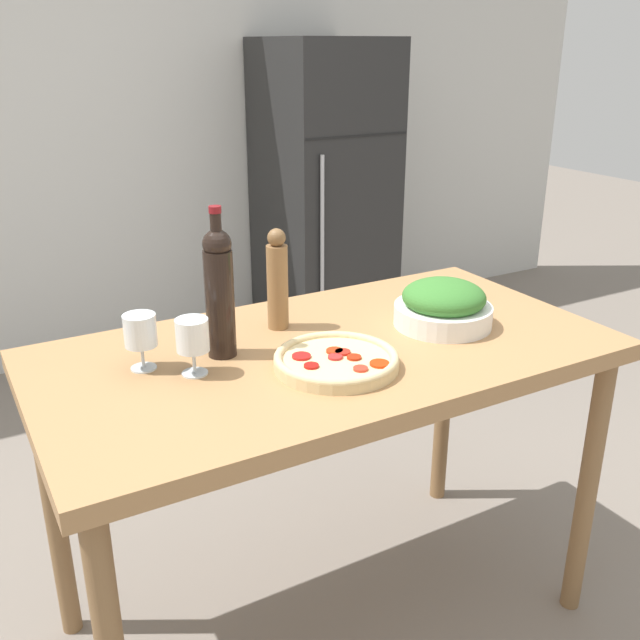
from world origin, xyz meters
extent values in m
plane|color=slate|center=(0.00, 0.00, 0.00)|extent=(14.00, 14.00, 0.00)
cube|color=silver|center=(0.00, 2.33, 1.30)|extent=(6.40, 0.06, 2.60)
cube|color=black|center=(1.10, 1.94, 0.82)|extent=(0.60, 0.68, 1.65)
cube|color=black|center=(1.10, 1.60, 1.19)|extent=(0.59, 0.01, 0.01)
cylinder|color=#B2B2B7|center=(0.89, 1.58, 0.74)|extent=(0.02, 0.02, 0.74)
cube|color=#A87A4C|center=(0.00, 0.00, 0.86)|extent=(1.48, 0.77, 0.05)
cylinder|color=olive|center=(0.68, -0.33, 0.42)|extent=(0.06, 0.06, 0.84)
cylinder|color=olive|center=(-0.68, 0.33, 0.42)|extent=(0.06, 0.06, 0.84)
cylinder|color=olive|center=(0.68, 0.33, 0.42)|extent=(0.06, 0.06, 0.84)
cylinder|color=black|center=(-0.25, 0.08, 1.02)|extent=(0.07, 0.07, 0.27)
sphere|color=black|center=(-0.25, 0.08, 1.17)|extent=(0.07, 0.07, 0.07)
cylinder|color=black|center=(-0.25, 0.08, 1.21)|extent=(0.03, 0.03, 0.07)
cylinder|color=maroon|center=(-0.25, 0.08, 1.26)|extent=(0.03, 0.03, 0.02)
cylinder|color=silver|center=(-0.35, 0.01, 0.89)|extent=(0.06, 0.06, 0.00)
cylinder|color=silver|center=(-0.35, 0.01, 0.92)|extent=(0.01, 0.01, 0.06)
cylinder|color=white|center=(-0.35, 0.01, 0.99)|extent=(0.08, 0.08, 0.08)
cylinder|color=maroon|center=(-0.35, 0.01, 0.97)|extent=(0.07, 0.07, 0.03)
cylinder|color=silver|center=(-0.45, 0.10, 0.89)|extent=(0.06, 0.06, 0.00)
cylinder|color=silver|center=(-0.45, 0.10, 0.92)|extent=(0.01, 0.01, 0.06)
cylinder|color=white|center=(-0.45, 0.10, 0.99)|extent=(0.08, 0.08, 0.08)
cylinder|color=maroon|center=(-0.45, 0.10, 0.96)|extent=(0.07, 0.07, 0.01)
cylinder|color=olive|center=(-0.05, 0.18, 1.00)|extent=(0.06, 0.06, 0.23)
sphere|color=brown|center=(-0.05, 0.18, 1.14)|extent=(0.05, 0.05, 0.05)
cylinder|color=white|center=(0.35, -0.03, 0.92)|extent=(0.27, 0.27, 0.06)
ellipsoid|color=#38752D|center=(0.35, -0.03, 0.97)|extent=(0.23, 0.23, 0.09)
cylinder|color=#DBC189|center=(-0.05, -0.12, 0.90)|extent=(0.30, 0.30, 0.02)
torus|color=#DBC189|center=(-0.05, -0.12, 0.91)|extent=(0.30, 0.30, 0.02)
cylinder|color=#B0250D|center=(-0.01, -0.14, 0.91)|extent=(0.04, 0.04, 0.01)
cylinder|color=red|center=(-0.12, -0.07, 0.91)|extent=(0.05, 0.05, 0.01)
cylinder|color=red|center=(-0.05, -0.12, 0.91)|extent=(0.04, 0.04, 0.01)
cylinder|color=red|center=(-0.03, -0.20, 0.91)|extent=(0.03, 0.03, 0.01)
cylinder|color=red|center=(-0.02, -0.10, 0.91)|extent=(0.04, 0.04, 0.01)
cylinder|color=#B7140F|center=(-0.12, -0.13, 0.91)|extent=(0.04, 0.04, 0.01)
cylinder|color=red|center=(0.02, -0.20, 0.91)|extent=(0.05, 0.05, 0.01)
cylinder|color=#AE2D10|center=(-0.03, -0.09, 0.91)|extent=(0.04, 0.04, 0.01)
camera|label=1|loc=(-0.84, -1.46, 1.62)|focal=40.00mm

